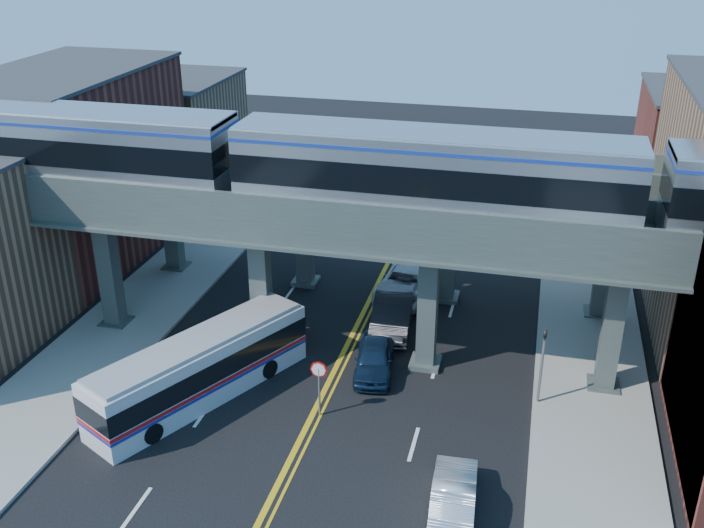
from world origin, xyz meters
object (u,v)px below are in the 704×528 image
Objects in this scene: stop_sign at (319,380)px; transit_bus at (200,369)px; car_lane_a at (374,358)px; car_parked_curb at (454,496)px; car_lane_d at (482,222)px; car_lane_b at (393,311)px; traffic_signal at (542,359)px; transit_train at (433,172)px; car_lane_c at (406,283)px.

stop_sign is 5.38m from transit_bus.
car_lane_a is at bearing 68.77° from stop_sign.
car_lane_d is at bearing -90.28° from car_parked_curb.
transit_bus reaches higher than car_parked_curb.
car_lane_d is at bearing 71.31° from car_lane_b.
car_lane_b is 1.25× the size of car_parked_curb.
stop_sign is at bearing -161.37° from traffic_signal.
traffic_signal is at bearing 18.63° from stop_sign.
car_lane_d is at bearing 102.49° from traffic_signal.
car_lane_a is 4.34m from car_lane_b.
transit_train is at bearing -34.23° from transit_bus.
stop_sign is at bearing -63.82° from transit_bus.
car_lane_a is at bearing -85.24° from car_lane_c.
transit_train is 19.83× the size of stop_sign.
transit_train is at bearing -97.77° from car_lane_d.
traffic_signal is 8.07m from car_parked_curb.
transit_bus reaches higher than car_lane_c.
car_lane_c is 1.30× the size of car_parked_curb.
transit_bus reaches higher than stop_sign.
stop_sign is at bearing -92.50° from car_lane_c.
car_parked_curb is (2.55, -9.44, -8.75)m from transit_train.
stop_sign is at bearing -119.21° from car_lane_a.
stop_sign is at bearing -106.31° from car_lane_d.
transit_train is 13.12m from car_parked_curb.
transit_train reaches higher than traffic_signal.
car_lane_a is at bearing -152.11° from transit_train.
car_lane_a is (-2.15, -1.14, -8.74)m from transit_train.
traffic_signal is 11.57m from car_lane_c.
traffic_signal is at bearing -51.25° from transit_bus.
car_lane_c is at bearing -3.22° from transit_bus.
car_lane_d is at bearing 2.54° from transit_bus.
transit_train is 9.86× the size of car_lane_d.
car_lane_c is at bearing 107.64° from transit_train.
transit_bus is 2.47× the size of car_lane_a.
traffic_signal reaches higher than car_parked_curb.
stop_sign is 0.62× the size of car_lane_a.
transit_train is 19.09m from car_lane_d.
car_lane_b is at bearing 123.94° from transit_train.
transit_train is 9.40m from car_lane_b.
stop_sign is 8.38m from car_lane_b.
transit_bus is 7.86m from car_lane_a.
traffic_signal reaches higher than car_lane_b.
car_lane_d is (10.07, 21.86, -0.64)m from transit_bus.
car_lane_b is (-0.00, 4.34, 0.17)m from car_lane_a.
car_lane_b is at bearing -85.24° from car_lane_c.
stop_sign reaches higher than car_lane_b.
car_parked_curb is (1.50, -26.40, -0.05)m from car_lane_d.
car_lane_b is (1.50, 8.20, -0.86)m from stop_sign.
car_parked_curb is (4.70, -12.63, -0.18)m from car_lane_b.
car_lane_a is 18.38m from car_lane_d.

